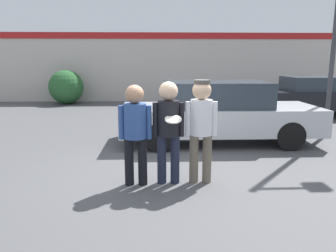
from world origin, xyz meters
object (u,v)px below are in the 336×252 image
person_left (135,127)px  shrub (66,87)px  parked_car_near (218,112)px  person_middle_with_frisbee (168,124)px  person_right (201,122)px  parked_car_far (319,96)px

person_left → shrub: (-3.81, 10.29, -0.19)m
person_left → parked_car_near: size_ratio=0.34×
person_middle_with_frisbee → person_right: person_right is taller
person_middle_with_frisbee → parked_car_far: person_middle_with_frisbee is taller
person_middle_with_frisbee → shrub: person_middle_with_frisbee is taller
parked_car_near → parked_car_far: size_ratio=1.08×
parked_car_far → person_middle_with_frisbee: bearing=-131.5°
person_middle_with_frisbee → parked_car_near: (1.33, 2.74, -0.25)m
person_left → parked_car_near: 3.37m
person_right → parked_car_near: (0.80, 2.73, -0.28)m
person_left → parked_car_far: size_ratio=0.37×
person_right → parked_car_near: 2.85m
parked_car_far → shrub: bearing=160.0°
parked_car_near → shrub: (-5.68, 7.49, 0.03)m
person_middle_with_frisbee → parked_car_near: bearing=64.1°
parked_car_near → shrub: bearing=127.2°
person_left → person_middle_with_frisbee: 0.54m
person_right → parked_car_near: person_right is taller
person_left → person_middle_with_frisbee: size_ratio=0.97×
person_right → shrub: size_ratio=1.09×
person_right → shrub: (-4.88, 10.22, -0.25)m
person_right → shrub: 11.33m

